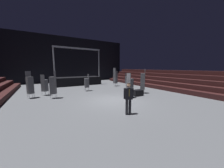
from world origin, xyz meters
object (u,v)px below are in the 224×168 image
chair_stack_front_right (30,85)px  chair_stack_mid_left (45,85)px  man_with_tie (129,97)px  stage_riser (77,80)px  chair_stack_rear_right (130,86)px  chair_stack_rear_left (87,83)px  chair_stack_mid_right (115,77)px  chair_stack_rear_centre (53,85)px  equipment_road_case (138,93)px  chair_stack_mid_centre (143,81)px  chair_stack_front_left (127,80)px

chair_stack_front_right → chair_stack_mid_left: (1.09, 0.58, -0.17)m
man_with_tie → chair_stack_mid_left: bearing=-44.0°
stage_riser → chair_stack_rear_right: stage_riser is taller
chair_stack_front_right → chair_stack_rear_left: bearing=164.6°
chair_stack_mid_right → chair_stack_rear_centre: (-8.21, -3.13, -0.13)m
chair_stack_mid_left → equipment_road_case: size_ratio=2.18×
man_with_tie → chair_stack_rear_right: bearing=-110.4°
stage_riser → chair_stack_mid_left: 7.12m
chair_stack_front_right → chair_stack_mid_centre: size_ratio=0.93×
stage_riser → chair_stack_mid_right: 5.91m
chair_stack_mid_centre → chair_stack_rear_centre: chair_stack_mid_centre is taller
stage_riser → chair_stack_front_left: bearing=-41.5°
man_with_tie → chair_stack_rear_centre: (-3.19, 6.07, 0.13)m
chair_stack_rear_right → chair_stack_rear_centre: chair_stack_rear_centre is taller
chair_stack_front_left → chair_stack_mid_centre: bearing=27.0°
chair_stack_mid_centre → chair_stack_rear_right: bearing=153.4°
chair_stack_mid_right → chair_stack_rear_right: 6.77m
man_with_tie → chair_stack_front_left: size_ratio=0.95×
chair_stack_mid_centre → chair_stack_rear_left: chair_stack_mid_centre is taller
chair_stack_mid_right → stage_riser: bearing=-149.9°
man_with_tie → chair_stack_front_left: 10.43m
chair_stack_mid_right → chair_stack_rear_centre: size_ratio=1.11×
stage_riser → chair_stack_rear_centre: bearing=-118.8°
stage_riser → chair_stack_front_right: stage_riser is taller
stage_riser → chair_stack_mid_left: size_ratio=3.48×
equipment_road_case → man_with_tie: bearing=-139.2°
chair_stack_front_right → equipment_road_case: 9.42m
chair_stack_rear_left → stage_riser: bearing=1.7°
chair_stack_front_right → chair_stack_mid_left: bearing=-174.8°
chair_stack_rear_centre → stage_riser: bearing=-6.1°
stage_riser → chair_stack_front_left: 7.47m
chair_stack_front_right → chair_stack_mid_centre: 10.24m
stage_riser → chair_stack_rear_centre: 8.18m
chair_stack_rear_centre → chair_stack_rear_left: bearing=-41.2°
equipment_road_case → chair_stack_front_right: bearing=154.5°
chair_stack_mid_left → chair_stack_rear_right: bearing=6.8°
chair_stack_rear_centre → equipment_road_case: bearing=-90.9°
chair_stack_rear_right → chair_stack_rear_centre: (-5.68, 3.15, 0.08)m
chair_stack_mid_centre → equipment_road_case: (-1.18, -0.59, -0.96)m
chair_stack_mid_centre → equipment_road_case: chair_stack_mid_centre is taller
chair_stack_rear_right → equipment_road_case: chair_stack_rear_right is taller
stage_riser → chair_stack_front_left: stage_riser is taller
man_with_tie → chair_stack_mid_right: (5.02, 9.20, 0.26)m
chair_stack_mid_left → chair_stack_rear_centre: size_ratio=0.85×
equipment_road_case → chair_stack_rear_centre: bearing=156.4°
chair_stack_rear_left → chair_stack_rear_centre: 3.95m
chair_stack_mid_right → chair_stack_mid_centre: bearing=-19.0°
chair_stack_front_left → chair_stack_rear_centre: chair_stack_rear_centre is taller
equipment_road_case → stage_riser: bearing=105.8°
chair_stack_rear_left → chair_stack_rear_centre: (-3.54, -1.74, 0.21)m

